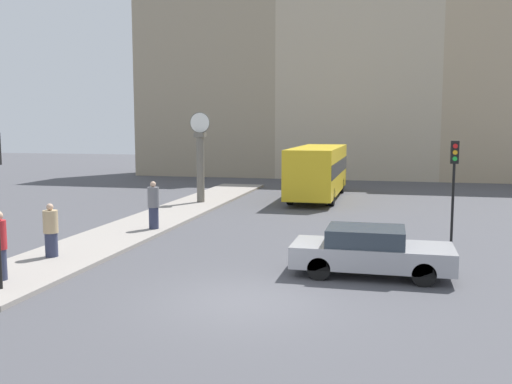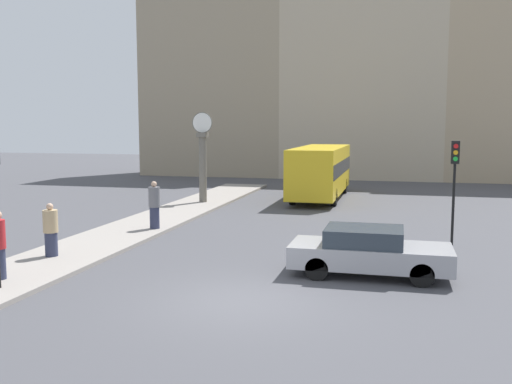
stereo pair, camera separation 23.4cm
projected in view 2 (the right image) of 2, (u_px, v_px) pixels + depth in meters
ground_plane at (240, 301)px, 13.28m from camera, size 120.00×120.00×0.00m
sidewalk_corner at (170, 215)px, 25.52m from camera, size 2.81×26.23×0.13m
building_row at (352, 82)px, 43.64m from camera, size 33.67×5.00×15.55m
sedan_car at (369, 251)px, 15.45m from camera, size 4.30×1.83×1.32m
bus_distant at (321, 169)px, 31.51m from camera, size 2.42×9.03×2.86m
traffic_light_far at (455, 171)px, 18.88m from camera, size 0.26×0.24×3.55m
street_clock at (203, 160)px, 29.13m from camera, size 1.07×0.51×4.59m
pedestrian_tan_coat at (51, 230)px, 17.17m from camera, size 0.44×0.44×1.62m
pedestrian_grey_jacket at (154, 205)px, 21.74m from camera, size 0.43×0.43×1.82m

